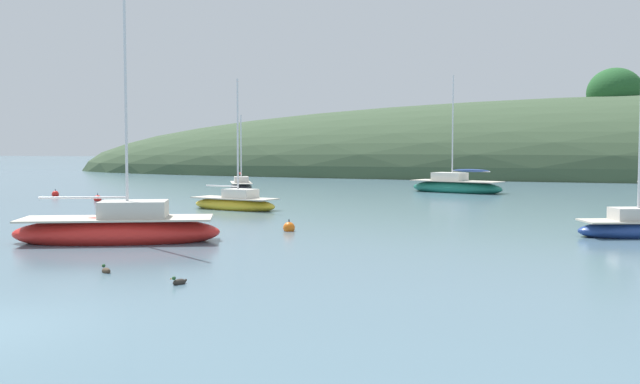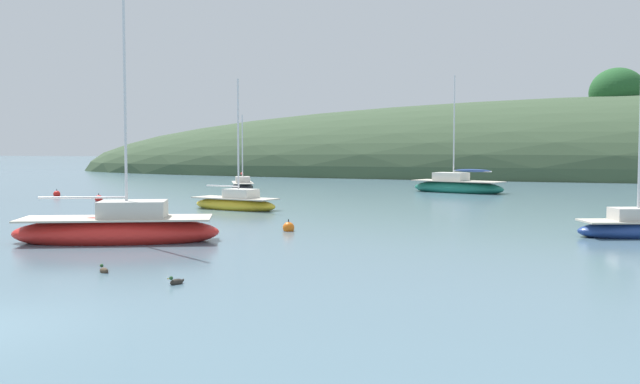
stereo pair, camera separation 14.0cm
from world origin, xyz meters
TOP-DOWN VIEW (x-y plane):
  - sailboat_blue_center at (-4.15, 10.99)m, footprint 7.07×4.73m
  - sailboat_navy_dinghy at (-5.64, 23.81)m, footprint 5.12×2.82m
  - sailboat_orange_cutter at (3.22, 41.12)m, footprint 7.08×4.53m
  - sailboat_yellow_far at (-12.06, 39.51)m, footprint 3.38×4.75m
  - mooring_buoy_channel at (-20.62, 29.68)m, footprint 0.44×0.44m
  - mooring_buoy_inner at (-15.57, 26.78)m, footprint 0.44×0.44m
  - mooring_buoy_outer at (0.15, 15.63)m, footprint 0.44×0.44m
  - duck_lone_left at (-1.14, 5.66)m, footprint 0.39×0.34m
  - duck_trailing at (1.35, 4.79)m, footprint 0.32×0.41m

SIDE VIEW (x-z plane):
  - duck_lone_left at x=-1.14m, z-range -0.07..0.17m
  - duck_trailing at x=1.35m, z-range -0.07..0.17m
  - mooring_buoy_channel at x=-20.62m, z-range -0.15..0.39m
  - mooring_buoy_inner at x=-15.57m, z-range -0.15..0.39m
  - mooring_buoy_outer at x=0.15m, z-range -0.15..0.39m
  - sailboat_yellow_far at x=-12.06m, z-range -2.49..3.10m
  - sailboat_navy_dinghy at x=-5.64m, z-range -3.02..3.65m
  - sailboat_blue_center at x=-4.15m, z-range -4.29..5.11m
  - sailboat_orange_cutter at x=3.22m, z-range -3.72..4.54m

